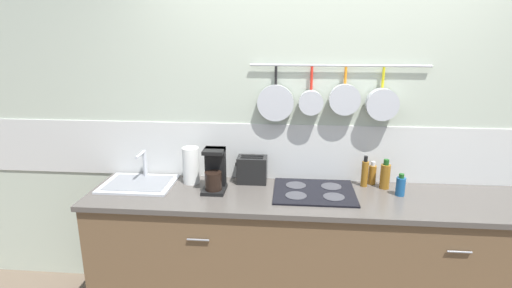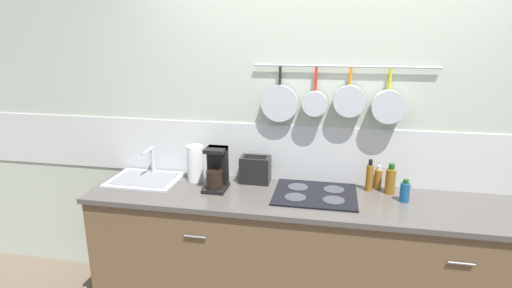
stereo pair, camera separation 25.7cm
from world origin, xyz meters
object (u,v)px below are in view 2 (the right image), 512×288
Objects in this scene: bottle_vinegar at (405,192)px; bottle_sesame_oil at (369,177)px; paper_towel_roll at (195,163)px; coffee_maker at (216,171)px; bottle_olive_oil at (378,179)px; bottle_hot_sauce at (390,180)px; toaster at (255,170)px.

bottle_sesame_oil is at bearing 145.14° from bottle_vinegar.
paper_towel_roll is 0.90× the size of coffee_maker.
coffee_maker is at bearing -169.28° from bottle_olive_oil.
bottle_sesame_oil is at bearing 168.92° from bottle_hot_sauce.
coffee_maker is 1.32× the size of bottle_sesame_oil.
paper_towel_roll is 1.16× the size of toaster.
bottle_hot_sauce is (1.17, 0.14, -0.03)m from coffee_maker.
paper_towel_roll is 0.23m from coffee_maker.
coffee_maker reaches higher than bottle_vinegar.
toaster reaches higher than bottle_olive_oil.
toaster is at bearing -177.12° from bottle_olive_oil.
coffee_maker reaches higher than bottle_olive_oil.
bottle_hot_sauce is at bearing -45.00° from bottle_olive_oil.
bottle_hot_sauce is at bearing 122.35° from bottle_vinegar.
coffee_maker is 0.29m from toaster.
bottle_olive_oil is at bearing 2.88° from toaster.
paper_towel_roll is at bearing 176.00° from bottle_vinegar.
bottle_hot_sauce reaches higher than bottle_vinegar.
bottle_olive_oil is (0.85, 0.04, -0.02)m from toaster.
paper_towel_roll is 1.29m from bottle_olive_oil.
bottle_olive_oil reaches higher than bottle_vinegar.
toaster is 1.02× the size of bottle_sesame_oil.
bottle_sesame_oil is 1.47× the size of bottle_vinegar.
coffee_maker is 1.75× the size of bottle_olive_oil.
coffee_maker is at bearing -30.88° from paper_towel_roll.
bottle_hot_sauce reaches higher than bottle_olive_oil.
toaster is at bearing 171.54° from bottle_vinegar.
paper_towel_roll is 0.44m from toaster.
bottle_olive_oil is at bearing 135.00° from bottle_hot_sauce.
bottle_olive_oil is (1.29, 0.09, -0.06)m from paper_towel_roll.
paper_towel_roll is 1.74× the size of bottle_vinegar.
toaster reaches higher than bottle_vinegar.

